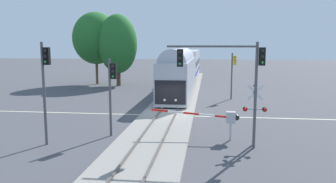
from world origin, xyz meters
The scene contains 12 objects.
ground_plane centered at (0.00, 0.00, 0.00)m, with size 220.00×220.00×0.00m, color #47474C.
road_centre_stripe centered at (0.00, 0.00, 0.00)m, with size 44.00×0.20×0.01m.
railway_track centered at (0.00, 0.00, 0.10)m, with size 4.40×80.00×0.32m.
commuter_train centered at (0.00, 19.99, 2.79)m, with size 3.04×39.38×5.16m.
crossing_gate_near centered at (4.17, -6.74, 1.43)m, with size 5.46×0.40×1.88m.
crossing_signal_mast centered at (6.03, -7.55, 2.27)m, with size 1.36×0.44×3.72m.
traffic_signal_median centered at (-2.76, -6.65, 3.37)m, with size 0.53×0.38×5.02m.
traffic_signal_near_right centered at (4.53, -8.14, 4.58)m, with size 5.45×0.38×6.02m.
traffic_signal_far_side centered at (5.98, 9.14, 3.37)m, with size 0.53×0.38×5.02m.
traffic_signal_near_left centered at (-6.01, -8.96, 4.02)m, with size 0.53×0.38×6.02m.
pine_left_background centered at (-13.29, 20.88, 6.84)m, with size 6.84×6.84×10.69m.
oak_behind_train centered at (-9.53, 19.28, 5.99)m, with size 5.49×5.49×10.20m.
Camera 1 is at (3.31, -26.81, 5.85)m, focal length 35.21 mm.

